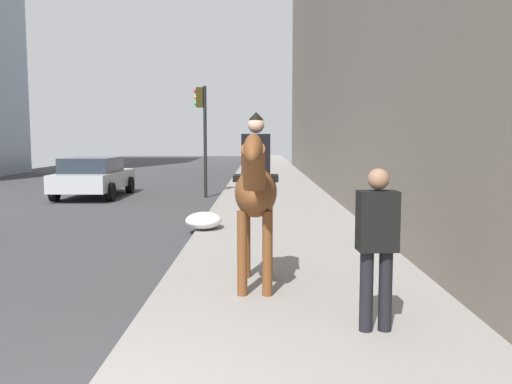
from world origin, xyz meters
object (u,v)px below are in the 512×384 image
object	(u,v)px
traffic_light_near_curb	(203,123)
car_mid_lane	(94,176)
mounted_horse_near	(256,190)
pedestrian_greeting	(377,239)

from	to	relation	value
traffic_light_near_curb	car_mid_lane	bearing A→B (deg)	88.45
car_mid_lane	traffic_light_near_curb	xyz separation A→B (m)	(-0.11, -3.95, 1.88)
mounted_horse_near	traffic_light_near_curb	size ratio (longest dim) A/B	0.60
pedestrian_greeting	traffic_light_near_curb	xyz separation A→B (m)	(13.62, 3.24, 1.55)
traffic_light_near_curb	pedestrian_greeting	bearing A→B (deg)	-166.64
mounted_horse_near	car_mid_lane	bearing A→B (deg)	-152.38
mounted_horse_near	pedestrian_greeting	xyz separation A→B (m)	(-1.62, -1.26, -0.35)
mounted_horse_near	pedestrian_greeting	bearing A→B (deg)	39.46
pedestrian_greeting	traffic_light_near_curb	bearing A→B (deg)	9.67
mounted_horse_near	traffic_light_near_curb	distance (m)	12.22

